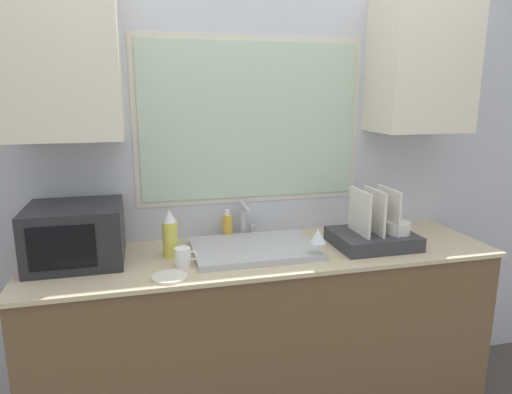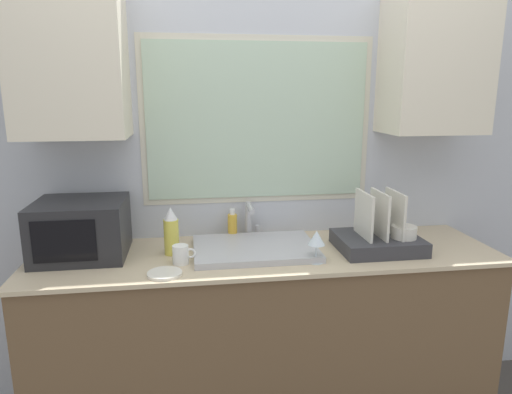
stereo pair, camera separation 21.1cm
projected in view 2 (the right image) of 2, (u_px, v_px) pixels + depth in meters
countertop at (266, 338)px, 2.32m from camera, size 2.23×0.63×0.93m
wall_back at (258, 148)px, 2.39m from camera, size 6.00×0.38×2.60m
sink_basin at (255, 248)px, 2.21m from camera, size 0.59×0.42×0.03m
faucet at (250, 217)px, 2.40m from camera, size 0.08×0.17×0.19m
microwave at (81, 229)px, 2.13m from camera, size 0.41×0.37×0.26m
dish_rack at (380, 238)px, 2.22m from camera, size 0.39×0.32×0.29m
spray_bottle at (171, 232)px, 2.15m from camera, size 0.07×0.07×0.23m
soap_bottle at (232, 225)px, 2.40m from camera, size 0.05×0.05×0.16m
mug_near_sink at (181, 255)px, 2.05m from camera, size 0.10×0.07×0.09m
wine_glass at (317, 239)px, 2.05m from camera, size 0.08×0.08×0.15m
small_plate at (165, 274)px, 1.93m from camera, size 0.15×0.15×0.01m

